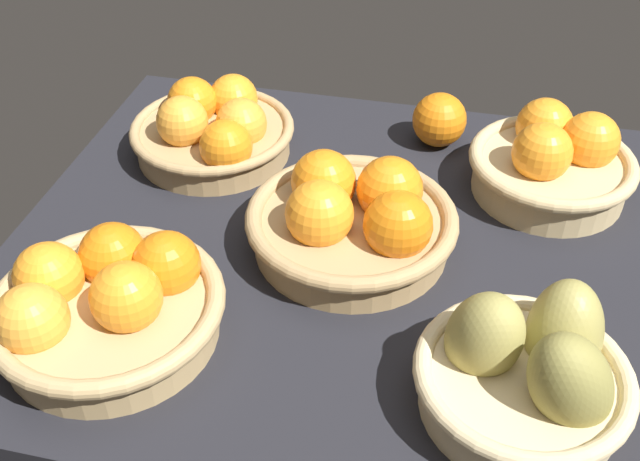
% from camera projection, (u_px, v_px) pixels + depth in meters
% --- Properties ---
extents(market_tray, '(0.84, 0.72, 0.03)m').
position_uv_depth(market_tray, '(350.00, 255.00, 0.95)').
color(market_tray, black).
rests_on(market_tray, ground).
extents(basket_center, '(0.26, 0.26, 0.11)m').
position_uv_depth(basket_center, '(353.00, 218.00, 0.91)').
color(basket_center, tan).
rests_on(basket_center, market_tray).
extents(basket_far_right, '(0.25, 0.25, 0.11)m').
position_uv_depth(basket_far_right, '(105.00, 302.00, 0.80)').
color(basket_far_right, tan).
rests_on(basket_far_right, market_tray).
extents(basket_far_left_pears, '(0.21, 0.21, 0.15)m').
position_uv_depth(basket_far_left_pears, '(529.00, 371.00, 0.73)').
color(basket_far_left_pears, '#D3BC8C').
rests_on(basket_far_left_pears, market_tray).
extents(basket_near_left, '(0.22, 0.22, 0.11)m').
position_uv_depth(basket_near_left, '(553.00, 161.00, 1.00)').
color(basket_near_left, tan).
rests_on(basket_near_left, market_tray).
extents(basket_near_right, '(0.23, 0.23, 0.10)m').
position_uv_depth(basket_near_right, '(214.00, 129.00, 1.08)').
color(basket_near_right, tan).
rests_on(basket_near_right, market_tray).
extents(loose_orange_front_gap, '(0.08, 0.08, 0.08)m').
position_uv_depth(loose_orange_front_gap, '(439.00, 120.00, 1.10)').
color(loose_orange_front_gap, orange).
rests_on(loose_orange_front_gap, market_tray).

